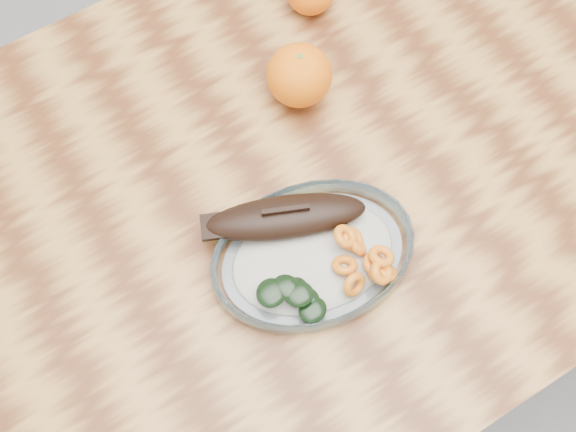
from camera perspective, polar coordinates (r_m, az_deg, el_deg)
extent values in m
plane|color=slate|center=(1.69, 1.92, -7.35)|extent=(3.00, 3.00, 0.00)
cube|color=#572C14|center=(1.01, 3.19, 4.42)|extent=(1.20, 0.80, 0.04)
cylinder|color=brown|center=(1.67, 12.13, 15.64)|extent=(0.06, 0.06, 0.71)
ellipsoid|color=white|center=(0.92, 1.96, -3.27)|extent=(0.53, 0.42, 0.01)
torus|color=#8BBCD6|center=(0.91, 1.98, -3.06)|extent=(0.56, 0.56, 0.03)
ellipsoid|color=silver|center=(0.90, 2.00, -2.88)|extent=(0.47, 0.37, 0.02)
ellipsoid|color=black|center=(0.90, -0.19, 0.33)|extent=(0.21, 0.14, 0.03)
ellipsoid|color=black|center=(0.90, -0.19, 0.17)|extent=(0.18, 0.11, 0.02)
cube|color=black|center=(0.90, -5.80, -0.41)|extent=(0.05, 0.05, 0.01)
cube|color=black|center=(0.88, -0.19, 0.74)|extent=(0.06, 0.03, 0.02)
torus|color=#D44D0F|center=(0.88, 4.56, -3.53)|extent=(0.04, 0.03, 0.03)
torus|color=#D44D0F|center=(0.89, 5.55, -1.90)|extent=(0.03, 0.04, 0.04)
torus|color=#D44D0F|center=(0.89, 5.18, -1.44)|extent=(0.04, 0.04, 0.03)
torus|color=#D44D0F|center=(0.88, 7.41, -3.97)|extent=(0.04, 0.04, 0.03)
torus|color=#D44D0F|center=(0.87, 5.34, -5.09)|extent=(0.04, 0.03, 0.04)
torus|color=#D44D0F|center=(0.88, 7.91, -4.01)|extent=(0.03, 0.04, 0.03)
torus|color=#D44D0F|center=(0.88, 6.97, -3.45)|extent=(0.04, 0.04, 0.03)
torus|color=#D44D0F|center=(0.87, 7.52, -2.80)|extent=(0.04, 0.05, 0.03)
torus|color=#D44D0F|center=(0.87, 7.53, -4.06)|extent=(0.05, 0.05, 0.03)
torus|color=#D44D0F|center=(0.88, 4.62, -1.22)|extent=(0.04, 0.04, 0.03)
ellipsoid|color=black|center=(0.87, 1.47, -6.13)|extent=(0.04, 0.04, 0.01)
ellipsoid|color=black|center=(0.86, 1.99, -7.14)|extent=(0.04, 0.04, 0.01)
ellipsoid|color=black|center=(0.87, 0.71, -5.62)|extent=(0.04, 0.05, 0.01)
ellipsoid|color=black|center=(0.86, -0.12, -5.32)|extent=(0.04, 0.05, 0.01)
ellipsoid|color=black|center=(0.86, 0.89, -5.87)|extent=(0.05, 0.04, 0.01)
ellipsoid|color=black|center=(0.86, -1.38, -5.77)|extent=(0.05, 0.05, 0.01)
sphere|color=#FF5E05|center=(1.00, 0.90, 11.05)|extent=(0.09, 0.09, 0.09)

